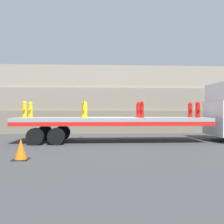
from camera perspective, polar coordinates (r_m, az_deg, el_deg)
ground_plane at (r=13.31m, az=0.08°, el=-6.81°), size 120.00×120.00×0.00m
rock_cliff at (r=19.53m, az=-0.96°, el=2.77°), size 60.00×3.30×4.98m
flatbed_trailer at (r=13.20m, az=-1.96°, el=-2.20°), size 10.03×2.51×1.29m
fire_hydrant_yellow_near_0 at (r=13.18m, az=-19.32°, el=0.50°), size 0.29×0.46×0.84m
fire_hydrant_yellow_far_0 at (r=14.20m, az=-18.13°, el=0.49°), size 0.29×0.46×0.84m
fire_hydrant_yellow_near_1 at (r=12.68m, az=-6.44°, el=0.53°), size 0.29×0.46×0.84m
fire_hydrant_yellow_far_1 at (r=13.73m, az=-6.19°, el=0.51°), size 0.29×0.46×0.84m
fire_hydrant_red_near_2 at (r=12.85m, az=6.78°, el=0.53°), size 0.29×0.46×0.84m
fire_hydrant_red_far_2 at (r=13.89m, az=6.03°, el=0.51°), size 0.29×0.46×0.84m
fire_hydrant_red_near_3 at (r=13.67m, az=19.02°, el=0.50°), size 0.29×0.46×0.84m
fire_hydrant_red_far_3 at (r=14.65m, az=17.46°, el=0.49°), size 0.29×0.46×0.84m
cargo_strap_rear at (r=13.21m, az=-6.31°, el=2.42°), size 0.05×2.61×0.01m
cargo_strap_middle at (r=13.38m, az=6.39°, el=2.40°), size 0.05×2.61×0.01m
traffic_cone at (r=8.98m, az=-20.12°, el=-8.04°), size 0.52×0.52×0.71m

